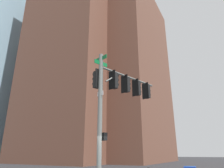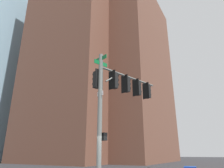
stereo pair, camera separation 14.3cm
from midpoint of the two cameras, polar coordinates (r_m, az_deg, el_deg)
signal_pole_assembly at (r=12.35m, az=2.09°, el=-2.70°), size 5.28×2.14×7.18m
building_brick_nearside at (r=48.36m, az=-6.04°, el=7.03°), size 24.48×17.65×45.38m
building_brick_midblock at (r=48.32m, az=2.30°, el=2.64°), size 22.60×19.28×38.71m
building_glass_tower at (r=74.64m, az=-25.25°, el=14.57°), size 30.20×25.69×81.10m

